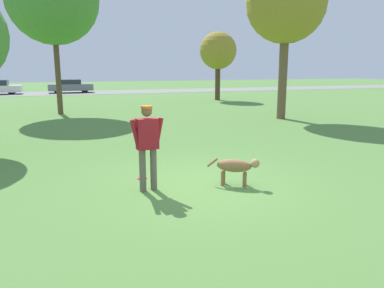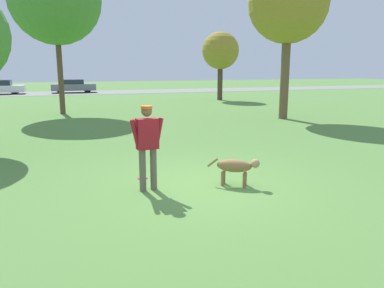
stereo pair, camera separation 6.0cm
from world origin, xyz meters
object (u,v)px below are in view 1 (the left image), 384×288
object	(u,v)px
frisbee	(142,178)
person	(147,141)
dog	(236,167)
tree_far_right	(218,51)
tree_near_right	(286,4)
parked_car_grey	(70,86)

from	to	relation	value
frisbee	person	bearing A→B (deg)	-93.48
person	frisbee	distance (m)	1.28
dog	tree_far_right	xyz separation A→B (m)	(7.91, 19.11, 3.15)
tree_far_right	tree_near_right	world-z (taller)	tree_near_right
frisbee	tree_far_right	size ratio (longest dim) A/B	0.04
person	tree_far_right	distance (m)	21.30
dog	frisbee	size ratio (longest dim) A/B	4.46
tree_far_right	dog	bearing A→B (deg)	-112.48
person	tree_far_right	size ratio (longest dim) A/B	0.34
dog	parked_car_grey	bearing A→B (deg)	126.98
frisbee	tree_near_right	bearing A→B (deg)	41.85
person	frisbee	xyz separation A→B (m)	(0.05, 0.82, -0.98)
frisbee	dog	bearing A→B (deg)	-33.35
dog	tree_near_right	size ratio (longest dim) A/B	0.14
tree_near_right	parked_car_grey	distance (m)	24.74
dog	frisbee	distance (m)	2.09
person	frisbee	world-z (taller)	person
dog	parked_car_grey	xyz separation A→B (m)	(-2.10, 31.29, 0.24)
person	dog	xyz separation A→B (m)	(1.76, -0.30, -0.59)
tree_far_right	person	bearing A→B (deg)	-117.22
frisbee	parked_car_grey	bearing A→B (deg)	90.73
tree_near_right	parked_car_grey	bearing A→B (deg)	110.98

